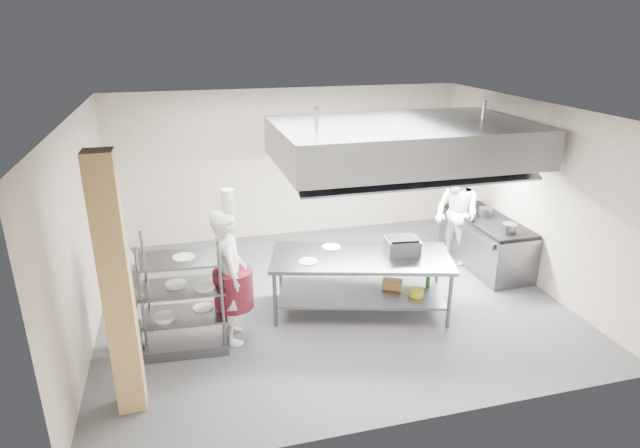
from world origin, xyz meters
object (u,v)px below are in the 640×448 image
object	(u,v)px
stockpot	(485,212)
chef_line	(456,215)
chef_plating	(123,287)
cooking_range	(485,243)
chef_head	(230,276)
island	(360,284)
pass_rack	(184,294)
griddle	(402,246)

from	to	relation	value
stockpot	chef_line	bearing A→B (deg)	160.07
chef_plating	cooking_range	bearing A→B (deg)	70.74
chef_head	stockpot	bearing A→B (deg)	-74.00
chef_plating	island	bearing A→B (deg)	62.35
stockpot	pass_rack	bearing A→B (deg)	-164.72
cooking_range	chef_line	distance (m)	0.75
island	griddle	world-z (taller)	griddle
griddle	stockpot	bearing A→B (deg)	35.65
chef_plating	griddle	bearing A→B (deg)	61.21
island	chef_head	xyz separation A→B (m)	(-1.96, -0.28, 0.50)
chef_head	chef_line	distance (m)	4.50
island	pass_rack	size ratio (longest dim) A/B	1.63
cooking_range	chef_head	bearing A→B (deg)	-164.81
pass_rack	stockpot	distance (m)	5.51
island	cooking_range	xyz separation A→B (m)	(2.74, 1.00, -0.04)
stockpot	chef_plating	bearing A→B (deg)	-168.61
cooking_range	griddle	size ratio (longest dim) A/B	4.16
island	chef_plating	size ratio (longest dim) A/B	1.49
griddle	pass_rack	bearing A→B (deg)	-168.11
island	cooking_range	distance (m)	2.91
chef_plating	griddle	xyz separation A→B (m)	(3.97, 0.06, 0.13)
cooking_range	griddle	world-z (taller)	griddle
cooking_range	chef_plating	size ratio (longest dim) A/B	1.12
chef_line	cooking_range	bearing A→B (deg)	44.54
island	chef_line	xyz separation A→B (m)	(2.26, 1.28, 0.47)
griddle	stockpot	xyz separation A→B (m)	(2.10, 1.16, -0.04)
cooking_range	chef_line	bearing A→B (deg)	150.06
chef_plating	pass_rack	bearing A→B (deg)	43.63
cooking_range	chef_head	distance (m)	4.90
island	griddle	xyz separation A→B (m)	(0.63, -0.06, 0.57)
chef_line	griddle	distance (m)	2.11
chef_head	chef_plating	distance (m)	1.39
chef_plating	chef_head	bearing A→B (deg)	53.77
stockpot	island	bearing A→B (deg)	-157.97
pass_rack	chef_plating	bearing A→B (deg)	167.60
pass_rack	chef_line	bearing A→B (deg)	22.82
pass_rack	griddle	xyz separation A→B (m)	(3.21, 0.29, 0.21)
island	griddle	bearing A→B (deg)	10.74
pass_rack	griddle	size ratio (longest dim) A/B	3.39
griddle	stockpot	distance (m)	2.40
cooking_range	chef_head	world-z (taller)	chef_head
pass_rack	griddle	bearing A→B (deg)	9.44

